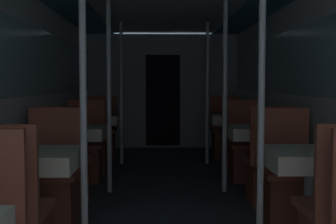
{
  "coord_description": "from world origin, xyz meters",
  "views": [
    {
      "loc": [
        -0.12,
        -0.93,
        1.24
      ],
      "look_at": [
        -0.03,
        2.53,
        1.01
      ],
      "focal_mm": 50.0,
      "sensor_mm": 36.0,
      "label": 1
    }
  ],
  "objects_px": {
    "chair_left_near_2": "(66,176)",
    "support_pole_left_2": "(109,98)",
    "chair_right_near_2": "(270,175)",
    "dining_table_left_1": "(33,164)",
    "chair_right_far_3": "(225,139)",
    "dining_table_right_1": "(311,163)",
    "support_pole_right_2": "(225,98)",
    "chair_right_near_3": "(238,149)",
    "dining_table_right_2": "(257,135)",
    "support_pole_right_1": "(261,106)",
    "chair_left_far_1": "(52,191)",
    "support_pole_left_1": "(83,106)",
    "support_pole_right_3": "(207,93)",
    "dining_table_left_2": "(76,136)",
    "chair_left_near_3": "(92,150)",
    "chair_right_far_2": "(247,156)",
    "dining_table_left_3": "(97,122)",
    "dining_table_right_3": "(231,121)",
    "support_pole_left_3": "(121,94)",
    "chair_right_far_1": "(287,190)",
    "chair_left_far_3": "(102,139)",
    "chair_left_far_2": "(85,157)"
  },
  "relations": [
    {
      "from": "chair_right_far_2",
      "to": "support_pole_right_3",
      "type": "height_order",
      "value": "support_pole_right_3"
    },
    {
      "from": "chair_left_far_3",
      "to": "chair_right_near_3",
      "type": "relative_size",
      "value": 1.0
    },
    {
      "from": "chair_left_far_3",
      "to": "support_pole_right_2",
      "type": "bearing_deg",
      "value": 124.49
    },
    {
      "from": "dining_table_left_3",
      "to": "support_pole_right_1",
      "type": "relative_size",
      "value": 0.35
    },
    {
      "from": "chair_right_near_2",
      "to": "chair_right_far_3",
      "type": "height_order",
      "value": "same"
    },
    {
      "from": "dining_table_left_3",
      "to": "dining_table_right_3",
      "type": "xyz_separation_m",
      "value": [
        2.03,
        0.0,
        0.0
      ]
    },
    {
      "from": "support_pole_left_3",
      "to": "support_pole_right_1",
      "type": "xyz_separation_m",
      "value": [
        1.29,
        -3.64,
        0.0
      ]
    },
    {
      "from": "chair_right_far_3",
      "to": "support_pole_left_3",
      "type": "bearing_deg",
      "value": 19.74
    },
    {
      "from": "dining_table_right_1",
      "to": "support_pole_right_2",
      "type": "height_order",
      "value": "support_pole_right_2"
    },
    {
      "from": "dining_table_left_1",
      "to": "chair_left_near_2",
      "type": "bearing_deg",
      "value": 90.0
    },
    {
      "from": "chair_left_near_3",
      "to": "dining_table_right_2",
      "type": "bearing_deg",
      "value": -31.11
    },
    {
      "from": "chair_left_near_2",
      "to": "chair_right_far_1",
      "type": "relative_size",
      "value": 1.0
    },
    {
      "from": "chair_right_far_2",
      "to": "chair_right_far_3",
      "type": "distance_m",
      "value": 1.82
    },
    {
      "from": "chair_left_near_3",
      "to": "chair_right_far_1",
      "type": "relative_size",
      "value": 1.0
    },
    {
      "from": "chair_left_near_2",
      "to": "dining_table_right_2",
      "type": "relative_size",
      "value": 1.36
    },
    {
      "from": "support_pole_right_1",
      "to": "chair_left_near_3",
      "type": "bearing_deg",
      "value": 118.6
    },
    {
      "from": "chair_left_far_2",
      "to": "chair_left_near_3",
      "type": "distance_m",
      "value": 0.63
    },
    {
      "from": "support_pole_right_2",
      "to": "chair_right_far_1",
      "type": "bearing_deg",
      "value": -73.2
    },
    {
      "from": "chair_right_far_1",
      "to": "support_pole_left_3",
      "type": "bearing_deg",
      "value": -61.4
    },
    {
      "from": "dining_table_left_2",
      "to": "chair_left_near_3",
      "type": "bearing_deg",
      "value": 90.0
    },
    {
      "from": "dining_table_left_1",
      "to": "chair_right_far_3",
      "type": "bearing_deg",
      "value": 64.4
    },
    {
      "from": "support_pole_left_1",
      "to": "chair_right_far_2",
      "type": "bearing_deg",
      "value": 55.51
    },
    {
      "from": "support_pole_left_3",
      "to": "support_pole_right_3",
      "type": "height_order",
      "value": "same"
    },
    {
      "from": "dining_table_left_1",
      "to": "chair_left_far_2",
      "type": "bearing_deg",
      "value": 90.0
    },
    {
      "from": "chair_left_far_2",
      "to": "support_pole_right_1",
      "type": "bearing_deg",
      "value": 124.49
    },
    {
      "from": "chair_left_near_3",
      "to": "support_pole_right_2",
      "type": "distance_m",
      "value": 2.2
    },
    {
      "from": "dining_table_right_1",
      "to": "chair_right_near_3",
      "type": "bearing_deg",
      "value": 90.0
    },
    {
      "from": "dining_table_left_1",
      "to": "support_pole_right_2",
      "type": "bearing_deg",
      "value": 47.64
    },
    {
      "from": "dining_table_left_3",
      "to": "dining_table_right_3",
      "type": "height_order",
      "value": "same"
    },
    {
      "from": "chair_left_near_2",
      "to": "chair_right_far_3",
      "type": "xyz_separation_m",
      "value": [
        2.03,
        3.01,
        0.0
      ]
    },
    {
      "from": "chair_left_near_2",
      "to": "support_pole_right_3",
      "type": "height_order",
      "value": "support_pole_right_3"
    },
    {
      "from": "chair_right_far_1",
      "to": "chair_right_far_3",
      "type": "distance_m",
      "value": 3.64
    },
    {
      "from": "chair_left_near_2",
      "to": "support_pole_left_2",
      "type": "distance_m",
      "value": 1.03
    },
    {
      "from": "support_pole_left_1",
      "to": "support_pole_right_3",
      "type": "relative_size",
      "value": 1.0
    },
    {
      "from": "dining_table_right_2",
      "to": "chair_right_far_2",
      "type": "distance_m",
      "value": 0.68
    },
    {
      "from": "chair_left_near_2",
      "to": "chair_right_near_2",
      "type": "height_order",
      "value": "same"
    },
    {
      "from": "chair_right_near_2",
      "to": "dining_table_right_2",
      "type": "bearing_deg",
      "value": 90.0
    },
    {
      "from": "dining_table_left_2",
      "to": "chair_left_near_3",
      "type": "height_order",
      "value": "chair_left_near_3"
    },
    {
      "from": "chair_left_far_1",
      "to": "chair_right_near_3",
      "type": "xyz_separation_m",
      "value": [
        2.03,
        2.45,
        0.0
      ]
    },
    {
      "from": "chair_left_far_3",
      "to": "support_pole_left_3",
      "type": "height_order",
      "value": "support_pole_left_3"
    },
    {
      "from": "support_pole_left_3",
      "to": "dining_table_right_1",
      "type": "distance_m",
      "value": 4.02
    },
    {
      "from": "chair_left_far_1",
      "to": "support_pole_right_3",
      "type": "height_order",
      "value": "support_pole_right_3"
    },
    {
      "from": "support_pole_left_2",
      "to": "support_pole_left_3",
      "type": "distance_m",
      "value": 1.82
    },
    {
      "from": "chair_right_far_3",
      "to": "support_pole_right_3",
      "type": "xyz_separation_m",
      "value": [
        -0.37,
        -0.6,
        0.76
      ]
    },
    {
      "from": "dining_table_left_1",
      "to": "dining_table_left_3",
      "type": "distance_m",
      "value": 3.64
    },
    {
      "from": "dining_table_left_1",
      "to": "dining_table_right_3",
      "type": "xyz_separation_m",
      "value": [
        2.03,
        3.64,
        0.0
      ]
    },
    {
      "from": "chair_right_near_2",
      "to": "dining_table_left_1",
      "type": "bearing_deg",
      "value": -148.89
    },
    {
      "from": "chair_right_far_1",
      "to": "chair_right_near_2",
      "type": "relative_size",
      "value": 1.0
    },
    {
      "from": "dining_table_right_1",
      "to": "chair_right_near_2",
      "type": "xyz_separation_m",
      "value": [
        0.0,
        1.23,
        -0.34
      ]
    },
    {
      "from": "support_pole_right_1",
      "to": "chair_right_far_3",
      "type": "height_order",
      "value": "support_pole_right_1"
    }
  ]
}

